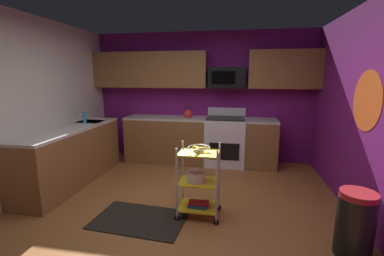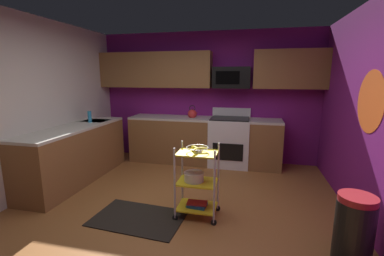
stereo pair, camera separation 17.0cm
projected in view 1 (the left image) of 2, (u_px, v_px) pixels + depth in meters
floor at (174, 216)px, 3.34m from camera, size 4.40×4.80×0.04m
wall_back at (202, 97)px, 5.43m from camera, size 4.52×0.06×2.60m
wall_left at (9, 109)px, 3.47m from camera, size 0.06×4.80×2.60m
wall_right at (384, 119)px, 2.69m from camera, size 0.06×4.80×2.60m
wall_flower_decal at (367, 101)px, 3.02m from camera, size 0.00×0.71×0.71m
counter_run at (152, 146)px, 4.85m from camera, size 3.69×2.75×0.92m
oven_range at (225, 141)px, 5.18m from camera, size 0.76×0.65×1.10m
upper_cabinets at (195, 70)px, 5.15m from camera, size 4.40×0.33×0.70m
microwave at (227, 78)px, 5.04m from camera, size 0.70×0.39×0.40m
rolling_cart at (199, 182)px, 3.24m from camera, size 0.54×0.37×0.91m
fruit_bowl at (199, 148)px, 3.16m from camera, size 0.27×0.27×0.07m
mixing_bowl_large at (195, 176)px, 3.23m from camera, size 0.25×0.25×0.11m
book_stack at (199, 204)px, 3.30m from camera, size 0.26×0.21×0.05m
kettle at (188, 114)px, 5.21m from camera, size 0.21×0.18×0.26m
dish_soap_bottle at (84, 118)px, 4.58m from camera, size 0.06×0.06×0.20m
trash_can at (355, 224)px, 2.53m from camera, size 0.34×0.42×0.66m
floor_rug at (140, 219)px, 3.22m from camera, size 1.15×0.78×0.01m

